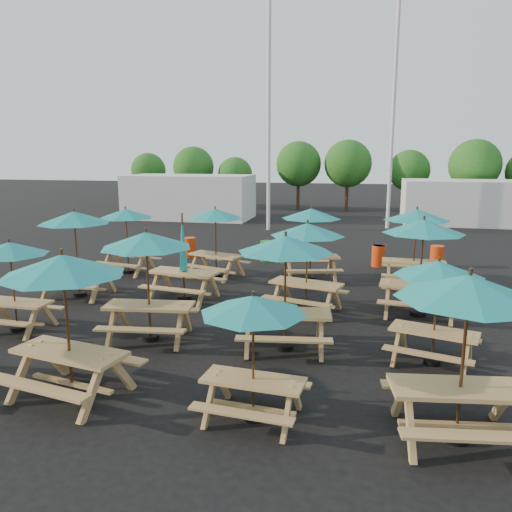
% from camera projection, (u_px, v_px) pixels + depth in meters
% --- Properties ---
extents(ground, '(120.00, 120.00, 0.00)m').
position_uv_depth(ground, '(245.00, 305.00, 13.92)').
color(ground, black).
rests_on(ground, ground).
extents(picnic_unit_1, '(1.81, 1.81, 2.17)m').
position_uv_depth(picnic_unit_1, '(10.00, 255.00, 11.55)').
color(picnic_unit_1, tan).
rests_on(picnic_unit_1, ground).
extents(picnic_unit_2, '(2.07, 2.07, 2.54)m').
position_uv_depth(picnic_unit_2, '(74.00, 224.00, 14.39)').
color(picnic_unit_2, tan).
rests_on(picnic_unit_2, ground).
extents(picnic_unit_3, '(2.18, 2.18, 2.30)m').
position_uv_depth(picnic_unit_3, '(126.00, 218.00, 17.31)').
color(picnic_unit_3, tan).
rests_on(picnic_unit_3, ground).
extents(picnic_unit_4, '(2.42, 2.42, 2.55)m').
position_uv_depth(picnic_unit_4, '(63.00, 275.00, 8.24)').
color(picnic_unit_4, tan).
rests_on(picnic_unit_4, ground).
extents(picnic_unit_5, '(2.24, 2.24, 2.50)m').
position_uv_depth(picnic_unit_5, '(147.00, 248.00, 10.91)').
color(picnic_unit_5, tan).
rests_on(picnic_unit_5, ground).
extents(picnic_unit_6, '(2.21, 1.99, 2.53)m').
position_uv_depth(picnic_unit_6, '(183.00, 265.00, 14.25)').
color(picnic_unit_6, tan).
rests_on(picnic_unit_6, ground).
extents(picnic_unit_7, '(2.43, 2.43, 2.37)m').
position_uv_depth(picnic_unit_7, '(215.00, 218.00, 16.74)').
color(picnic_unit_7, tan).
rests_on(picnic_unit_7, ground).
extents(picnic_unit_8, '(1.82, 1.82, 2.06)m').
position_uv_depth(picnic_unit_8, '(253.00, 314.00, 7.59)').
color(picnic_unit_8, tan).
rests_on(picnic_unit_8, ground).
extents(picnic_unit_9, '(2.28, 2.28, 2.50)m').
position_uv_depth(picnic_unit_9, '(286.00, 252.00, 10.37)').
color(picnic_unit_9, tan).
rests_on(picnic_unit_9, ground).
extents(picnic_unit_10, '(2.40, 2.40, 2.41)m').
position_uv_depth(picnic_unit_10, '(307.00, 236.00, 12.96)').
color(picnic_unit_10, tan).
rests_on(picnic_unit_10, ground).
extents(picnic_unit_11, '(2.41, 2.41, 2.42)m').
position_uv_depth(picnic_unit_11, '(311.00, 219.00, 16.33)').
color(picnic_unit_11, tan).
rests_on(picnic_unit_11, ground).
extents(picnic_unit_12, '(2.30, 2.30, 2.53)m').
position_uv_depth(picnic_unit_12, '(468.00, 299.00, 6.93)').
color(picnic_unit_12, tan).
rests_on(picnic_unit_12, ground).
extents(picnic_unit_13, '(2.15, 2.15, 2.14)m').
position_uv_depth(picnic_unit_13, '(438.00, 276.00, 9.66)').
color(picnic_unit_13, tan).
rests_on(picnic_unit_13, ground).
extents(picnic_unit_14, '(2.26, 2.26, 2.55)m').
position_uv_depth(picnic_unit_14, '(423.00, 233.00, 12.59)').
color(picnic_unit_14, tan).
rests_on(picnic_unit_14, ground).
extents(picnic_unit_15, '(2.09, 2.09, 2.49)m').
position_uv_depth(picnic_unit_15, '(417.00, 220.00, 15.45)').
color(picnic_unit_15, tan).
rests_on(picnic_unit_15, ground).
extents(waste_bin_0, '(0.50, 0.50, 0.80)m').
position_uv_depth(waste_bin_0, '(190.00, 247.00, 20.37)').
color(waste_bin_0, red).
rests_on(waste_bin_0, ground).
extents(waste_bin_1, '(0.50, 0.50, 0.80)m').
position_uv_depth(waste_bin_1, '(267.00, 251.00, 19.58)').
color(waste_bin_1, '#178018').
rests_on(waste_bin_1, ground).
extents(waste_bin_2, '(0.50, 0.50, 0.80)m').
position_uv_depth(waste_bin_2, '(378.00, 256.00, 18.64)').
color(waste_bin_2, red).
rests_on(waste_bin_2, ground).
extents(waste_bin_3, '(0.50, 0.50, 0.80)m').
position_uv_depth(waste_bin_3, '(379.00, 256.00, 18.66)').
color(waste_bin_3, gray).
rests_on(waste_bin_3, ground).
extents(waste_bin_4, '(0.50, 0.50, 0.80)m').
position_uv_depth(waste_bin_4, '(437.00, 256.00, 18.58)').
color(waste_bin_4, red).
rests_on(waste_bin_4, ground).
extents(mast_0, '(0.20, 0.20, 12.00)m').
position_uv_depth(mast_0, '(269.00, 118.00, 26.54)').
color(mast_0, silver).
rests_on(mast_0, ground).
extents(mast_1, '(0.20, 0.20, 12.00)m').
position_uv_depth(mast_1, '(393.00, 119.00, 27.11)').
color(mast_1, silver).
rests_on(mast_1, ground).
extents(event_tent_0, '(8.00, 4.00, 2.80)m').
position_uv_depth(event_tent_0, '(190.00, 197.00, 32.53)').
color(event_tent_0, silver).
rests_on(event_tent_0, ground).
extents(event_tent_1, '(7.00, 4.00, 2.60)m').
position_uv_depth(event_tent_1, '(463.00, 202.00, 30.00)').
color(event_tent_1, silver).
rests_on(event_tent_1, ground).
extents(tree_0, '(2.80, 2.80, 4.24)m').
position_uv_depth(tree_0, '(148.00, 170.00, 40.44)').
color(tree_0, '#382314').
rests_on(tree_0, ground).
extents(tree_1, '(3.11, 3.11, 4.72)m').
position_uv_depth(tree_1, '(193.00, 167.00, 38.19)').
color(tree_1, '#382314').
rests_on(tree_1, ground).
extents(tree_2, '(2.59, 2.59, 3.93)m').
position_uv_depth(tree_2, '(235.00, 175.00, 37.37)').
color(tree_2, '#382314').
rests_on(tree_2, ground).
extents(tree_3, '(3.36, 3.36, 5.09)m').
position_uv_depth(tree_3, '(299.00, 164.00, 37.27)').
color(tree_3, '#382314').
rests_on(tree_3, ground).
extents(tree_4, '(3.41, 3.41, 5.17)m').
position_uv_depth(tree_4, '(348.00, 164.00, 36.07)').
color(tree_4, '#382314').
rests_on(tree_4, ground).
extents(tree_5, '(2.94, 2.94, 4.45)m').
position_uv_depth(tree_5, '(409.00, 171.00, 35.67)').
color(tree_5, '#382314').
rests_on(tree_5, ground).
extents(tree_6, '(3.38, 3.38, 5.13)m').
position_uv_depth(tree_6, '(475.00, 165.00, 33.05)').
color(tree_6, '#382314').
rests_on(tree_6, ground).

